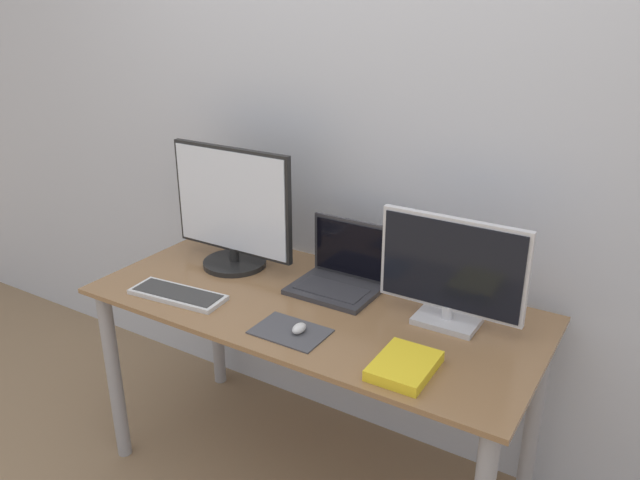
{
  "coord_description": "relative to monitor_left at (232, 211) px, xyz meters",
  "views": [
    {
      "loc": [
        1.04,
        -1.27,
        1.77
      ],
      "look_at": [
        0.01,
        0.4,
        0.98
      ],
      "focal_mm": 35.0,
      "sensor_mm": 36.0,
      "label": 1
    }
  ],
  "objects": [
    {
      "name": "keyboard",
      "position": [
        0.0,
        -0.32,
        -0.22
      ],
      "size": [
        0.36,
        0.16,
        0.02
      ],
      "color": "silver",
      "rests_on": "desk"
    },
    {
      "name": "mousepad",
      "position": [
        0.48,
        -0.32,
        -0.22
      ],
      "size": [
        0.23,
        0.16,
        0.0
      ],
      "color": "#47474C",
      "rests_on": "desk"
    },
    {
      "name": "monitor_right",
      "position": [
        0.88,
        0.0,
        -0.04
      ],
      "size": [
        0.48,
        0.14,
        0.36
      ],
      "color": "silver",
      "rests_on": "desk"
    },
    {
      "name": "monitor_left",
      "position": [
        0.0,
        0.0,
        0.0
      ],
      "size": [
        0.53,
        0.25,
        0.47
      ],
      "color": "black",
      "rests_on": "desk"
    },
    {
      "name": "book",
      "position": [
        0.88,
        -0.33,
        -0.21
      ],
      "size": [
        0.16,
        0.21,
        0.03
      ],
      "color": "yellow",
      "rests_on": "desk"
    },
    {
      "name": "mouse",
      "position": [
        0.51,
        -0.31,
        -0.21
      ],
      "size": [
        0.04,
        0.06,
        0.03
      ],
      "color": "silver",
      "rests_on": "mousepad"
    },
    {
      "name": "wall_back",
      "position": [
        0.43,
        0.32,
        0.26
      ],
      "size": [
        7.0,
        0.05,
        2.5
      ],
      "color": "silver",
      "rests_on": "ground_plane"
    },
    {
      "name": "laptop",
      "position": [
        0.45,
        0.05,
        -0.17
      ],
      "size": [
        0.3,
        0.24,
        0.24
      ],
      "color": "#333338",
      "rests_on": "desk"
    },
    {
      "name": "desk",
      "position": [
        0.43,
        -0.11,
        -0.35
      ],
      "size": [
        1.57,
        0.72,
        0.76
      ],
      "color": "olive",
      "rests_on": "ground_plane"
    }
  ]
}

